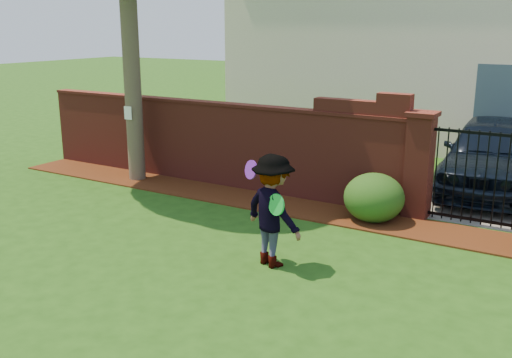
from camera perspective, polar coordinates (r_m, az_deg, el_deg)
The scene contains 12 objects.
ground at distance 8.43m, azimuth -8.78°, elevation -8.49°, with size 80.00×80.00×0.01m, color #1F4912.
mulch_bed at distance 11.48m, azimuth -1.86°, elevation -1.80°, with size 11.10×1.08×0.03m, color #3C1A0B.
brick_wall at distance 12.37m, azimuth -4.37°, elevation 3.74°, with size 8.70×0.31×2.16m.
pillar_left at distance 10.51m, azimuth 15.69°, elevation 1.37°, with size 0.50×0.50×1.88m.
iron_gate at distance 10.31m, azimuth 21.53°, elevation 0.04°, with size 1.78×0.03×1.60m.
house at distance 18.34m, azimuth 18.83°, elevation 13.68°, with size 12.40×6.40×6.30m.
car at distance 12.53m, azimuth 22.05°, elevation 2.05°, with size 1.80×4.46×1.52m, color black.
paper_notice at distance 12.67m, azimuth -12.43°, elevation 6.33°, with size 0.20×0.01×0.28m, color white.
shrub_left at distance 10.23m, azimuth 11.47°, elevation -1.80°, with size 1.04×1.04×0.85m, color #164615.
man at distance 8.11m, azimuth 1.46°, elevation -3.16°, with size 1.04×0.60×1.61m, color gray.
frisbee_purple at distance 8.26m, azimuth -0.50°, elevation 0.92°, with size 0.28×0.28×0.03m, color purple.
frisbee_green at distance 7.80m, azimuth 2.01°, elevation -2.53°, with size 0.30×0.30×0.03m, color green.
Camera 1 is at (5.02, -5.90, 3.32)m, focal length 40.86 mm.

